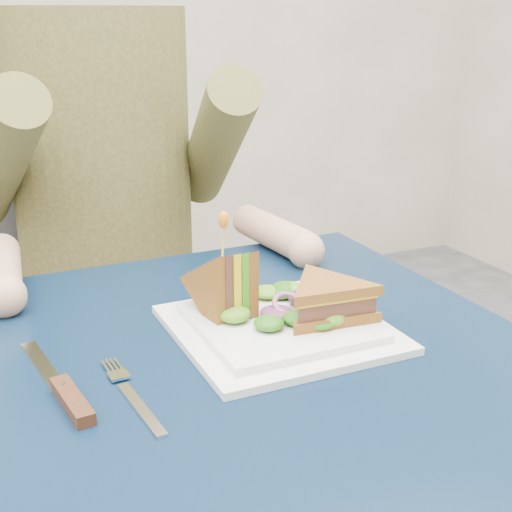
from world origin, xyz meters
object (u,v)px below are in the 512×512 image
diner (102,128)px  sandwich_flat (327,300)px  chair (103,294)px  knife (66,393)px  sandwich_upright (225,289)px  table (231,411)px  fork (133,396)px  plate (279,326)px

diner → sandwich_flat: diner is taller
chair → knife: size_ratio=4.20×
sandwich_upright → knife: (-0.22, -0.10, -0.05)m
table → fork: 0.17m
knife → diner: bearing=72.5°
fork → sandwich_flat: bearing=12.0°
sandwich_upright → plate: bearing=-38.4°
diner → table: bearing=-90.0°
table → sandwich_upright: size_ratio=5.82×
table → chair: bearing=90.0°
table → chair: chair is taller
plate → knife: bearing=-169.5°
chair → sandwich_flat: (0.13, -0.72, 0.23)m
sandwich_flat → plate: bearing=155.6°
fork → diner: bearing=78.5°
plate → sandwich_upright: bearing=141.6°
chair → sandwich_flat: size_ratio=6.14×
fork → knife: knife is taller
sandwich_upright → fork: size_ratio=0.72×
chair → diner: size_ratio=1.25×
table → diner: diner is taller
table → fork: (-0.14, -0.05, 0.08)m
sandwich_upright → knife: 0.25m
plate → fork: plate is taller
sandwich_flat → table: bearing=-178.5°
diner → fork: 0.70m
table → sandwich_flat: bearing=1.5°
sandwich_flat → fork: sandwich_flat is taller
sandwich_flat → fork: size_ratio=0.84×
fork → plate: bearing=20.9°
table → knife: bearing=-173.4°
sandwich_upright → knife: size_ratio=0.58×
fork → knife: size_ratio=0.81×
fork → knife: 0.07m
plate → table: bearing=-160.3°
table → plate: (0.08, 0.03, 0.09)m
table → chair: (0.00, 0.73, -0.11)m
diner → fork: bearing=-101.5°
diner → plate: size_ratio=2.87×
plate → diner: bearing=97.8°
sandwich_upright → fork: (-0.16, -0.13, -0.05)m
chair → plate: chair is taller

